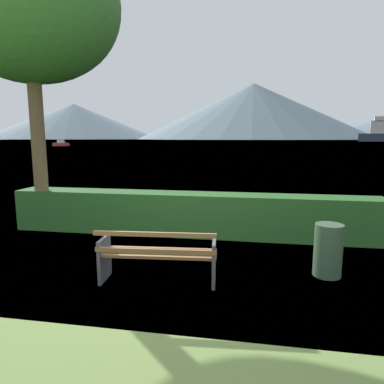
% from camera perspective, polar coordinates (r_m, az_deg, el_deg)
% --- Properties ---
extents(ground_plane, '(1400.00, 1400.00, 0.00)m').
position_cam_1_polar(ground_plane, '(5.52, -5.54, -14.50)').
color(ground_plane, olive).
extents(water_surface, '(620.00, 620.00, 0.00)m').
position_cam_1_polar(water_surface, '(313.47, 9.87, 8.50)').
color(water_surface, '#7A99A8').
rests_on(water_surface, ground_plane).
extents(park_bench, '(1.83, 0.72, 0.87)m').
position_cam_1_polar(park_bench, '(5.30, -5.73, -10.51)').
color(park_bench, olive).
rests_on(park_bench, ground_plane).
extents(hedge_row, '(8.32, 0.72, 0.96)m').
position_cam_1_polar(hedge_row, '(7.83, -0.41, -3.67)').
color(hedge_row, '#285B23').
rests_on(hedge_row, ground_plane).
extents(tree_near_bench, '(4.02, 4.02, 6.84)m').
position_cam_1_polar(tree_near_bench, '(9.33, -25.57, 26.38)').
color(tree_near_bench, brown).
rests_on(tree_near_bench, ground_plane).
extents(trash_bin, '(0.44, 0.44, 0.85)m').
position_cam_1_polar(trash_bin, '(5.94, 21.75, -9.00)').
color(trash_bin, '#385138').
rests_on(trash_bin, ground_plane).
extents(fishing_boat_near, '(2.88, 4.73, 1.70)m').
position_cam_1_polar(fishing_boat_near, '(99.84, -21.01, 7.52)').
color(fishing_boat_near, '#B2332D').
rests_on(fishing_boat_near, water_surface).
extents(distant_hills, '(790.98, 361.12, 85.98)m').
position_cam_1_polar(distant_hills, '(562.03, 5.09, 12.48)').
color(distant_hills, slate).
rests_on(distant_hills, ground_plane).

